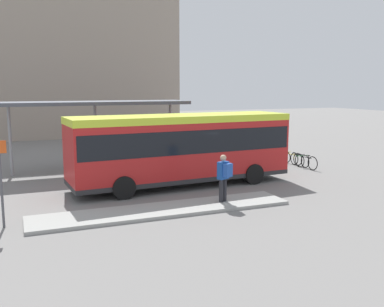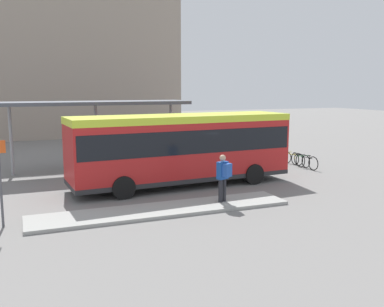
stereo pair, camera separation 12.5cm
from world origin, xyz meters
name	(u,v)px [view 2 (the right image)]	position (x,y,z in m)	size (l,w,h in m)	color
ground_plane	(182,185)	(0.00, 0.00, 0.00)	(120.00, 120.00, 0.00)	slate
curb_island	(163,210)	(-2.09, -3.66, 0.06)	(9.48, 1.80, 0.12)	#9E9E99
city_bus	(182,145)	(0.01, 0.00, 1.88)	(10.21, 3.20, 3.23)	red
pedestrian_waiting	(223,175)	(0.31, -3.68, 1.16)	(0.54, 0.57, 1.81)	#232328
bicycle_black	(307,162)	(7.85, 1.28, 0.39)	(0.48, 1.80, 0.78)	black
bicycle_green	(300,160)	(7.96, 2.01, 0.37)	(0.48, 1.70, 0.73)	black
bicycle_yellow	(293,158)	(7.95, 2.74, 0.36)	(0.48, 1.67, 0.72)	black
station_shelter	(95,105)	(-2.92, 5.43, 3.53)	(10.08, 2.70, 3.71)	#4C515B
potted_planter_near_shelter	(159,161)	(-0.03, 3.29, 0.59)	(0.74, 0.74, 1.14)	slate
potted_planter_far_side	(134,164)	(-1.51, 2.86, 0.63)	(0.71, 0.71, 1.20)	slate
platform_sign	(0,180)	(-7.40, -3.41, 1.56)	(0.44, 0.08, 2.80)	#4C4C51
station_building	(35,31)	(-4.92, 27.31, 9.85)	(25.08, 13.67, 19.69)	gray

